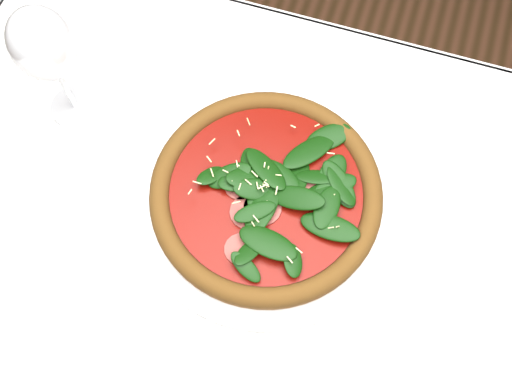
% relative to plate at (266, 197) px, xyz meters
% --- Properties ---
extents(ground, '(6.00, 6.00, 0.00)m').
position_rel_plate_xyz_m(ground, '(0.07, -0.07, -0.76)').
color(ground, brown).
rests_on(ground, ground).
extents(dining_table, '(1.21, 0.81, 0.75)m').
position_rel_plate_xyz_m(dining_table, '(0.07, -0.07, -0.11)').
color(dining_table, silver).
rests_on(dining_table, ground).
extents(plate, '(0.37, 0.37, 0.02)m').
position_rel_plate_xyz_m(plate, '(0.00, 0.00, 0.00)').
color(plate, white).
rests_on(plate, dining_table).
extents(pizza, '(0.37, 0.37, 0.04)m').
position_rel_plate_xyz_m(pizza, '(0.00, -0.00, 0.02)').
color(pizza, brown).
rests_on(pizza, plate).
extents(wine_glass, '(0.09, 0.09, 0.21)m').
position_rel_plate_xyz_m(wine_glass, '(-0.32, 0.06, 0.14)').
color(wine_glass, white).
rests_on(wine_glass, dining_table).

